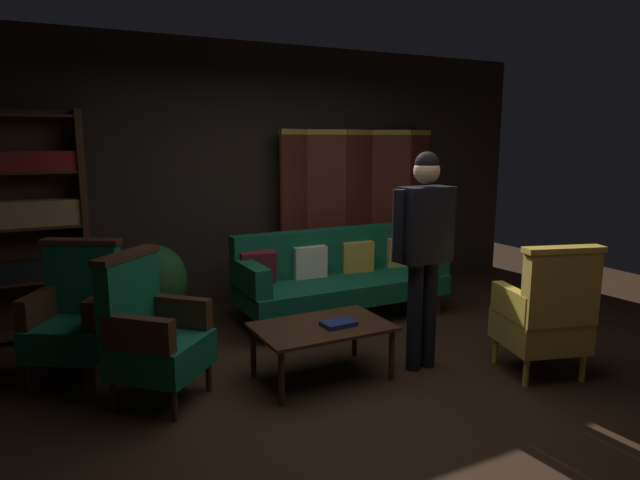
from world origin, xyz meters
The scene contains 12 objects.
ground_plane centered at (0.00, 0.00, 0.00)m, with size 10.00×10.00×0.00m, color black.
back_wall centered at (0.00, 2.45, 1.40)m, with size 7.20×0.10×2.80m, color black.
folding_screen centered at (1.29, 2.27, 0.99)m, with size 2.13×0.26×1.90m.
bookshelf centered at (-2.15, 2.19, 1.07)m, with size 0.90×0.32×2.05m.
velvet_couch centered at (0.55, 1.46, 0.46)m, with size 2.12×0.78×0.88m.
coffee_table centered at (-0.29, 0.22, 0.37)m, with size 1.00×0.64×0.42m.
armchair_gilt_accent centered at (1.24, -0.52, 0.49)m, with size 0.72×0.72×1.04m.
armchair_wing_left centered at (-1.48, 0.44, 0.49)m, with size 0.82×0.82×1.04m.
armchair_wing_right centered at (-1.92, 1.10, 0.49)m, with size 0.79×0.79×1.04m.
standing_figure centered at (0.50, 0.04, 1.03)m, with size 0.59×0.24×1.70m.
potted_plant centered at (-1.22, 1.67, 0.50)m, with size 0.57×0.57×0.86m.
book_navy_cloth centered at (-0.18, 0.15, 0.44)m, with size 0.25×0.17×0.03m, color navy.
Camera 1 is at (-2.12, -3.30, 1.79)m, focal length 31.10 mm.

